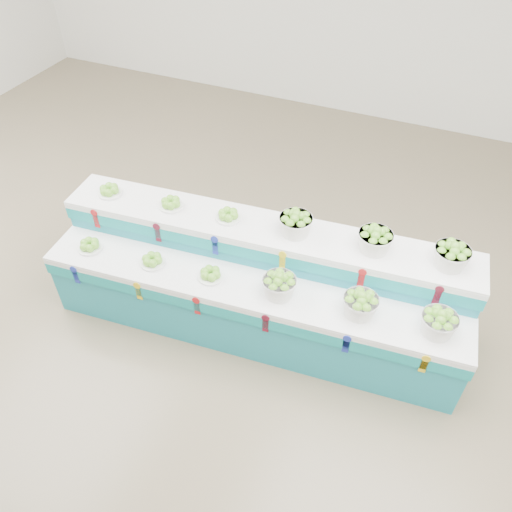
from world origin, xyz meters
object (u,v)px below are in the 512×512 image
at_px(basket_lower_left, 279,285).
at_px(basket_upper_right, 452,255).
at_px(display_stand, 256,284).
at_px(plate_upper_mid, 171,203).

bearing_deg(basket_lower_left, basket_upper_right, 24.98).
xyz_separation_m(basket_lower_left, basket_upper_right, (1.26, 0.59, 0.30)).
bearing_deg(basket_lower_left, display_stand, 144.99).
distance_m(display_stand, basket_upper_right, 1.72).
distance_m(display_stand, basket_lower_left, 0.49).
distance_m(display_stand, plate_upper_mid, 1.09).
relative_size(plate_upper_mid, basket_upper_right, 0.78).
distance_m(plate_upper_mid, basket_upper_right, 2.49).
xyz_separation_m(display_stand, basket_upper_right, (1.56, 0.37, 0.62)).
relative_size(display_stand, plate_upper_mid, 16.77).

